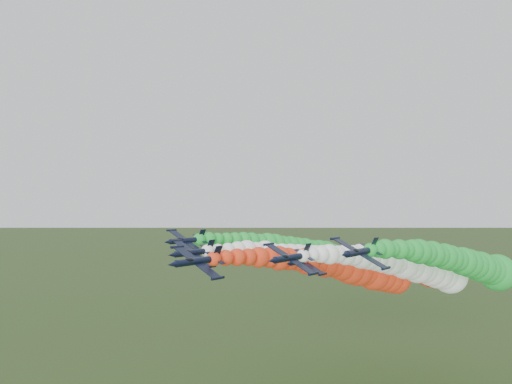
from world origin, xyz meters
TOP-DOWN VIEW (x-y plane):
  - jet_lead at (4.55, 30.59)m, footprint 17.11×79.64m
  - jet_inner_left at (-6.83, 42.07)m, footprint 17.35×79.88m
  - jet_inner_right at (14.83, 45.23)m, footprint 17.92×80.44m
  - jet_outer_left at (-18.06, 51.48)m, footprint 17.67×80.20m
  - jet_outer_right at (26.16, 50.68)m, footprint 18.07×80.60m
  - jet_trail at (7.57, 60.39)m, footprint 17.13×79.66m

SIDE VIEW (x-z plane):
  - jet_trail at x=7.57m, z-range 24.88..42.25m
  - jet_inner_left at x=-6.83m, z-range 27.03..44.62m
  - jet_inner_right at x=14.83m, z-range 26.97..45.13m
  - jet_lead at x=4.55m, z-range 27.47..44.82m
  - jet_outer_left at x=-18.06m, z-range 28.14..46.05m
  - jet_outer_right at x=26.16m, z-range 28.15..46.47m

